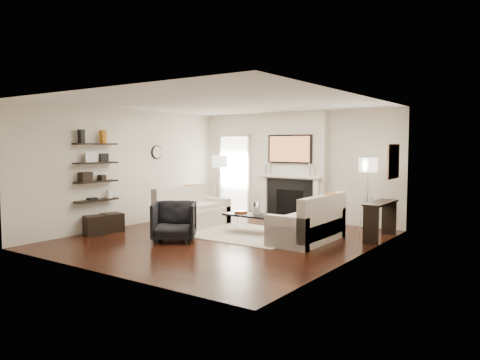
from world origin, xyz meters
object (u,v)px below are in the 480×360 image
Objects in this scene: coffee_table at (250,215)px; armchair at (174,219)px; lamp_left_shade at (220,161)px; ottoman_near at (112,222)px; lamp_right_shade at (368,165)px; loveseat_left_base at (193,218)px; loveseat_right_base at (307,231)px.

coffee_table is 1.31× the size of armchair.
lamp_left_shade reaches higher than armchair.
ottoman_near is at bearing -149.68° from coffee_table.
lamp_right_shade is (3.90, 0.21, 0.00)m from lamp_left_shade.
loveseat_left_base is at bearing 80.85° from armchair.
lamp_left_shade reaches higher than loveseat_left_base.
ottoman_near is at bearing -101.60° from lamp_left_shade.
lamp_right_shade is 5.70m from ottoman_near.
lamp_left_shade is at bearing 78.40° from ottoman_near.
armchair is at bearing 1.97° from ottoman_near.
lamp_right_shade is at bearing 41.71° from coffee_table.
lamp_left_shade is at bearing 75.03° from armchair.
lamp_left_shade is 3.91m from lamp_right_shade.
loveseat_right_base is 4.50× the size of lamp_right_shade.
lamp_left_shade reaches higher than ottoman_near.
loveseat_right_base is 1.64× the size of coffee_table.
loveseat_right_base is at bearing -108.23° from lamp_right_shade.
ottoman_near is (-0.62, -3.02, -1.25)m from lamp_left_shade.
loveseat_left_base is at bearing -74.02° from lamp_left_shade.
lamp_right_shade is (3.44, 1.81, 1.24)m from loveseat_left_base.
loveseat_right_base is at bearing 20.75° from ottoman_near.
loveseat_left_base is 1.54m from coffee_table.
loveseat_right_base is at bearing -24.60° from lamp_left_shade.
ottoman_near is at bearing -144.44° from lamp_right_shade.
lamp_left_shade is 1.00× the size of lamp_right_shade.
lamp_right_shade reaches higher than coffee_table.
lamp_left_shade is at bearing 105.98° from loveseat_left_base.
coffee_table is 2.75× the size of lamp_left_shade.
lamp_right_shade is at bearing 27.67° from loveseat_left_base.
armchair is 3.34m from lamp_left_shade.
lamp_left_shade is at bearing 155.40° from loveseat_right_base.
armchair reaches higher than coffee_table.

